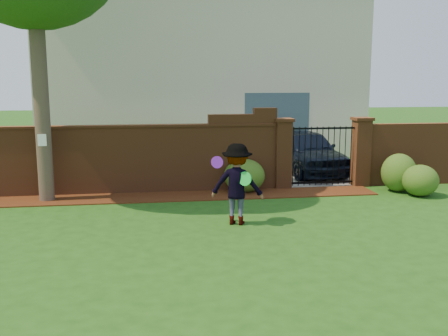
{
  "coord_description": "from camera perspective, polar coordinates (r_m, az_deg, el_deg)",
  "views": [
    {
      "loc": [
        -1.13,
        -9.22,
        2.94
      ],
      "look_at": [
        0.43,
        1.4,
        1.05
      ],
      "focal_mm": 41.27,
      "sensor_mm": 36.0,
      "label": 1
    }
  ],
  "objects": [
    {
      "name": "frisbee_purple",
      "position": [
        9.97,
        -0.78,
        0.64
      ],
      "size": [
        0.25,
        0.1,
        0.24
      ],
      "primitive_type": "cylinder",
      "rotation": [
        1.36,
        0.0,
        0.14
      ],
      "color": "purple",
      "rests_on": "man"
    },
    {
      "name": "paper_notice",
      "position": [
        12.75,
        -19.52,
        2.93
      ],
      "size": [
        0.2,
        0.01,
        0.28
      ],
      "primitive_type": "cube",
      "color": "white",
      "rests_on": "tree"
    },
    {
      "name": "iron_gate",
      "position": [
        14.16,
        10.82,
        1.33
      ],
      "size": [
        1.78,
        0.03,
        1.6
      ],
      "color": "black",
      "rests_on": "ground"
    },
    {
      "name": "pillar_left",
      "position": [
        13.82,
        6.51,
        1.67
      ],
      "size": [
        0.5,
        0.5,
        1.88
      ],
      "color": "brown",
      "rests_on": "ground"
    },
    {
      "name": "ground",
      "position": [
        9.74,
        -1.34,
        -7.61
      ],
      "size": [
        80.0,
        80.0,
        0.01
      ],
      "primitive_type": "cube",
      "color": "#1C4812",
      "rests_on": "ground"
    },
    {
      "name": "frisbee_green",
      "position": [
        10.11,
        2.35,
        -1.2
      ],
      "size": [
        0.25,
        0.24,
        0.28
      ],
      "primitive_type": "cylinder",
      "rotation": [
        1.43,
        0.0,
        -0.73
      ],
      "color": "green",
      "rests_on": "man"
    },
    {
      "name": "house",
      "position": [
        21.32,
        -2.67,
        10.57
      ],
      "size": [
        12.4,
        6.4,
        6.3
      ],
      "color": "beige",
      "rests_on": "ground"
    },
    {
      "name": "car",
      "position": [
        16.04,
        9.32,
        1.76
      ],
      "size": [
        1.99,
        4.13,
        1.36
      ],
      "primitive_type": "imported",
      "rotation": [
        0.0,
        0.0,
        0.1
      ],
      "color": "black",
      "rests_on": "ground"
    },
    {
      "name": "mulch_bed",
      "position": [
        12.89,
        -7.37,
        -3.21
      ],
      "size": [
        11.1,
        1.08,
        0.03
      ],
      "primitive_type": "cube",
      "color": "#3B1A0A",
      "rests_on": "ground"
    },
    {
      "name": "pillar_right",
      "position": [
        14.54,
        14.93,
        1.81
      ],
      "size": [
        0.5,
        0.5,
        1.88
      ],
      "color": "brown",
      "rests_on": "ground"
    },
    {
      "name": "brick_wall_return",
      "position": [
        15.45,
        21.75,
        1.5
      ],
      "size": [
        4.0,
        0.25,
        1.7
      ],
      "primitive_type": "cube",
      "color": "brown",
      "rests_on": "ground"
    },
    {
      "name": "shrub_right",
      "position": [
        13.79,
        20.92,
        -1.3
      ],
      "size": [
        0.89,
        0.89,
        0.79
      ],
      "primitive_type": "ellipsoid",
      "color": "#254E17",
      "rests_on": "ground"
    },
    {
      "name": "shrub_middle",
      "position": [
        14.14,
        18.81,
        -0.49
      ],
      "size": [
        0.91,
        0.91,
        1.0
      ],
      "primitive_type": "ellipsoid",
      "color": "#254E17",
      "rests_on": "ground"
    },
    {
      "name": "shrub_left",
      "position": [
        13.34,
        2.27,
        -0.84
      ],
      "size": [
        1.07,
        1.07,
        0.87
      ],
      "primitive_type": "ellipsoid",
      "color": "#254E17",
      "rests_on": "ground"
    },
    {
      "name": "driveway",
      "position": [
        18.07,
        6.59,
        0.57
      ],
      "size": [
        3.2,
        8.0,
        0.01
      ],
      "primitive_type": "cube",
      "color": "gray",
      "rests_on": "ground"
    },
    {
      "name": "man",
      "position": [
        10.33,
        1.4,
        -1.84
      ],
      "size": [
        1.21,
        0.94,
        1.65
      ],
      "primitive_type": "imported",
      "rotation": [
        0.0,
        0.0,
        2.79
      ],
      "color": "gray",
      "rests_on": "ground"
    },
    {
      "name": "brick_wall",
      "position": [
        13.4,
        -12.05,
        1.12
      ],
      "size": [
        8.7,
        0.31,
        2.16
      ],
      "color": "brown",
      "rests_on": "ground"
    }
  ]
}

